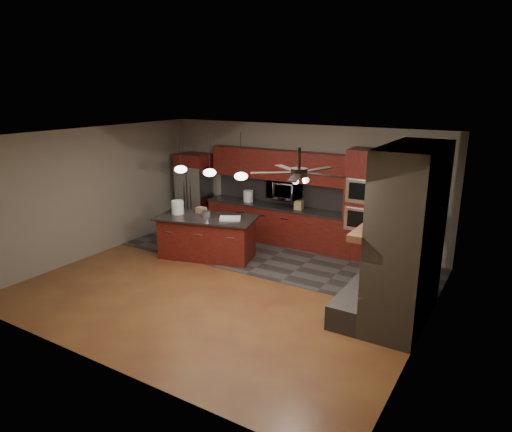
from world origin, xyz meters
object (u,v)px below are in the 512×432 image
Objects in this scene: refrigerator at (196,191)px; paint_can at (206,214)px; microwave at (285,190)px; paint_tray at (230,218)px; counter_bucket at (248,196)px; counter_box at (299,205)px; white_bucket at (178,207)px; kitchen_island at (207,237)px; oven_tower at (366,205)px; cardboard_box at (201,210)px.

paint_can is at bearing -46.12° from refrigerator.
microwave is 1.69× the size of paint_tray.
paint_can is (1.60, -1.67, 0.00)m from refrigerator.
microwave is at bearing 62.38° from paint_can.
counter_box is at bearing -2.04° from counter_bucket.
kitchen_island is at bearing 9.11° from white_bucket.
counter_box is at bearing -13.09° from microwave.
counter_bucket is (-0.97, -0.05, -0.26)m from microwave.
refrigerator is 4.54× the size of paint_tray.
kitchen_island is 11.31× the size of counter_box.
refrigerator is 9.61× the size of paint_can.
paint_tray is at bearing -146.32° from oven_tower.
refrigerator reaches higher than counter_bucket.
counter_bucket is (0.27, 1.53, 0.05)m from cardboard_box.
oven_tower is 4.53m from refrigerator.
microwave is 2.67× the size of counter_bucket.
refrigerator reaches higher than paint_can.
oven_tower is 3.48m from kitchen_island.
white_bucket reaches higher than kitchen_island.
counter_box reaches higher than kitchen_island.
counter_bucket is at bearing 2.96° from refrigerator.
refrigerator is 0.85× the size of kitchen_island.
counter_bucket is (-2.95, 0.01, -0.15)m from oven_tower.
refrigerator is 2.34m from kitchen_island.
paint_can is at bearing 6.49° from white_bucket.
oven_tower is 8.18× the size of white_bucket.
counter_bucket is at bearing 178.62° from counter_box.
counter_box reaches higher than cardboard_box.
cardboard_box is (-3.22, -1.52, -0.20)m from oven_tower.
oven_tower is at bearing -1.66° from microwave.
white_bucket is at bearing -138.89° from counter_box.
microwave is 2.57m from refrigerator.
paint_can is at bearing -89.01° from counter_bucket.
counter_bucket reaches higher than counter_box.
microwave is at bearing 2.95° from counter_bucket.
paint_can is (-0.94, -1.80, -0.31)m from microwave.
paint_can is 1.01× the size of counter_box.
kitchen_island is 1.81m from counter_bucket.
paint_can is (0.02, -0.03, 0.52)m from kitchen_island.
microwave reaches higher than kitchen_island.
refrigerator is at bearing 119.24° from kitchen_island.
paint_tray is at bearing -35.59° from refrigerator.
counter_box is (1.40, -0.05, -0.04)m from counter_bucket.
microwave is at bearing 61.31° from cardboard_box.
counter_box is (0.85, 1.55, 0.06)m from paint_tray.
refrigerator is 2.61m from paint_tray.
paint_tray is (1.24, 0.23, -0.12)m from white_bucket.
cardboard_box is at bearing 36.11° from white_bucket.
refrigerator reaches higher than kitchen_island.
paint_can is 0.75× the size of counter_bucket.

